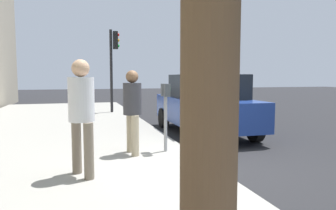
{
  "coord_description": "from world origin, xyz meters",
  "views": [
    {
      "loc": [
        -5.19,
        2.23,
        1.7
      ],
      "look_at": [
        1.65,
        0.25,
        1.05
      ],
      "focal_mm": 33.13,
      "sensor_mm": 36.0,
      "label": 1
    }
  ],
  "objects": [
    {
      "name": "parked_sedan_near",
      "position": [
        3.26,
        -1.35,
        0.89
      ],
      "size": [
        4.43,
        2.02,
        1.77
      ],
      "color": "navy",
      "rests_on": "ground_plane"
    },
    {
      "name": "traffic_signal",
      "position": [
        8.61,
        0.72,
        2.58
      ],
      "size": [
        0.24,
        0.44,
        3.6
      ],
      "color": "black",
      "rests_on": "sidewalk_slab"
    },
    {
      "name": "parking_meter",
      "position": [
        0.95,
        0.5,
        1.17
      ],
      "size": [
        0.36,
        0.12,
        1.41
      ],
      "color": "gray",
      "rests_on": "sidewalk_slab"
    },
    {
      "name": "ground_plane",
      "position": [
        0.0,
        0.0,
        0.0
      ],
      "size": [
        80.0,
        80.0,
        0.0
      ],
      "primitive_type": "plane",
      "color": "#232326",
      "rests_on": "ground"
    },
    {
      "name": "pedestrian_at_meter",
      "position": [
        0.92,
        1.2,
        1.13
      ],
      "size": [
        0.51,
        0.37,
        1.68
      ],
      "rotation": [
        0.0,
        0.0,
        -1.46
      ],
      "color": "tan",
      "rests_on": "sidewalk_slab"
    },
    {
      "name": "sidewalk_slab",
      "position": [
        0.0,
        3.0,
        0.07
      ],
      "size": [
        28.0,
        6.0,
        0.15
      ],
      "primitive_type": "cube",
      "color": "gray",
      "rests_on": "ground_plane"
    },
    {
      "name": "pedestrian_bystander",
      "position": [
        -0.27,
        2.19,
        1.23
      ],
      "size": [
        0.5,
        0.4,
        1.82
      ],
      "rotation": [
        0.0,
        0.0,
        -1.11
      ],
      "color": "#726656",
      "rests_on": "sidewalk_slab"
    }
  ]
}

